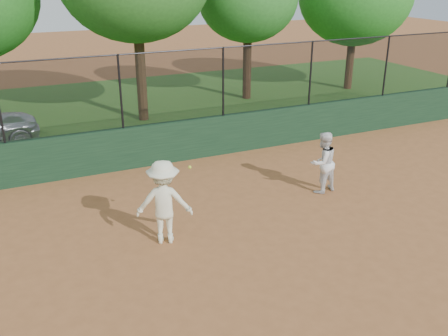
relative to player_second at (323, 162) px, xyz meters
name	(u,v)px	position (x,y,z in m)	size (l,w,h in m)	color
ground	(234,275)	(-3.61, -2.46, -0.78)	(80.00, 80.00, 0.00)	#A15F34
back_wall	(142,146)	(-3.61, 3.54, -0.18)	(26.00, 0.20, 1.20)	#1A3A21
grass_strip	(101,114)	(-3.61, 9.54, -0.78)	(36.00, 12.00, 0.01)	#2A581B
player_second	(323,162)	(0.00, 0.00, 0.00)	(0.76, 0.59, 1.57)	white
player_main	(164,202)	(-4.35, -0.73, 0.10)	(1.31, 1.03, 1.78)	#EBEBC7
fence_assembly	(138,89)	(-3.64, 3.54, 1.45)	(26.00, 0.06, 2.00)	black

